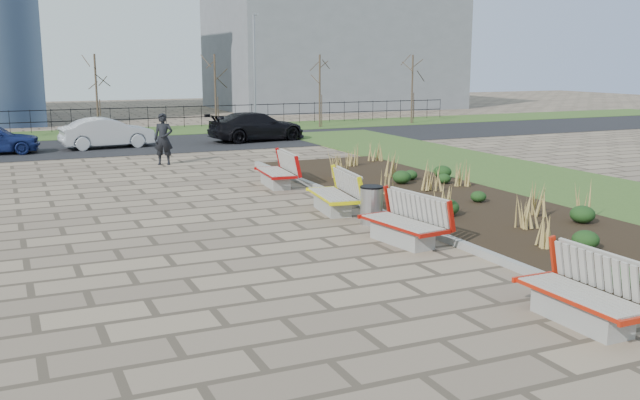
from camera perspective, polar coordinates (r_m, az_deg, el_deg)
name	(u,v)px	position (r m, az deg, el deg)	size (l,w,h in m)	color
ground	(311,294)	(11.69, -0.71, -7.52)	(120.00, 120.00, 0.00)	#83715A
planting_bed	(455,204)	(18.90, 10.73, -0.32)	(4.50, 18.00, 0.10)	black
planting_curb	(376,211)	(17.68, 4.51, -0.86)	(0.16, 18.00, 0.15)	gray
grass_verge_near	(593,192)	(21.93, 20.99, 0.62)	(5.00, 38.00, 0.04)	#33511E
grass_verge_far	(95,134)	(38.60, -17.53, 5.09)	(80.00, 5.00, 0.04)	#33511E
road	(113,146)	(32.68, -16.27, 4.14)	(80.00, 7.00, 0.02)	black
bench_a	(582,291)	(10.91, 20.24, -6.85)	(0.90, 2.10, 1.00)	red
bench_b	(402,220)	(14.78, 6.59, -1.61)	(0.90, 2.10, 1.00)	#A7140B
bench_c	(332,192)	(17.73, 0.97, 0.61)	(0.90, 2.10, 1.00)	yellow
bench_d	(275,170)	(21.40, -3.61, 2.41)	(0.90, 2.10, 1.00)	#AD0B0B
litter_bin	(371,205)	(16.51, 4.13, -0.44)	(0.52, 0.52, 0.87)	#B2B2B7
pedestrian	(163,139)	(26.44, -12.41, 4.78)	(0.68, 0.45, 1.87)	black
car_silver	(108,133)	(32.09, -16.64, 5.18)	(1.37, 3.93, 1.29)	#AEB1B7
car_black	(257,126)	(33.60, -5.09, 5.88)	(1.87, 4.60, 1.33)	black
tree_c	(97,95)	(36.97, -17.43, 8.00)	(1.40, 1.40, 4.00)	#4C3D2D
tree_d	(215,93)	(38.15, -8.37, 8.47)	(1.40, 1.40, 4.00)	#4C3D2D
tree_e	(320,91)	(40.20, -0.02, 8.72)	(1.40, 1.40, 4.00)	#4C3D2D
tree_f	(412,89)	(43.00, 7.38, 8.78)	(1.40, 1.40, 4.00)	#4C3D2D
lamp_east	(254,74)	(38.24, -5.28, 10.04)	(0.24, 0.60, 6.00)	gray
railing_fence	(91,119)	(40.03, -17.84, 6.17)	(44.00, 0.10, 1.20)	black
building_grey	(332,44)	(57.61, 0.97, 12.39)	(18.00, 12.00, 10.00)	slate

